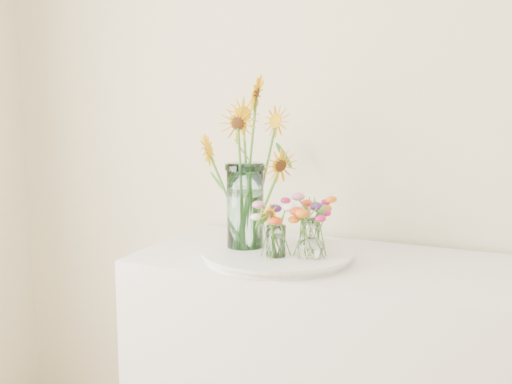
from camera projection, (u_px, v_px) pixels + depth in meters
tray at (277, 255)px, 2.11m from camera, size 0.47×0.47×0.02m
mason_jar at (245, 206)px, 2.13m from camera, size 0.15×0.15×0.29m
sunflower_bouquet at (245, 165)px, 2.11m from camera, size 0.91×0.91×0.56m
small_vase_a at (276, 242)px, 2.03m from camera, size 0.07×0.07×0.11m
wildflower_posy_a at (276, 228)px, 2.02m from camera, size 0.21×0.21×0.20m
small_vase_b at (311, 240)px, 2.01m from camera, size 0.09×0.09×0.12m
wildflower_posy_b at (311, 226)px, 2.00m from camera, size 0.21×0.21×0.21m
small_vase_c at (311, 233)px, 2.16m from camera, size 0.06×0.06×0.10m
wildflower_posy_c at (311, 220)px, 2.15m from camera, size 0.18×0.18×0.19m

